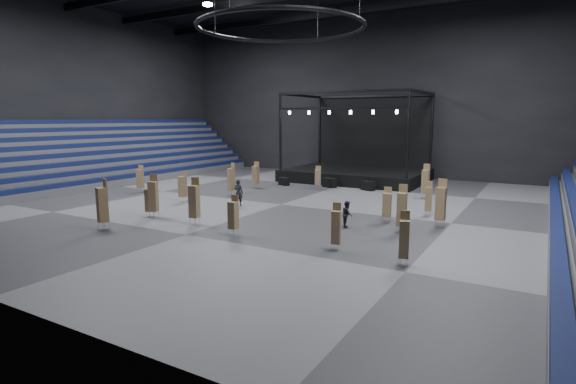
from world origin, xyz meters
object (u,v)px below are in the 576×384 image
Objects in this scene: chair_stack_12 at (140,178)px; crew_member at (347,214)px; chair_stack_6 at (231,179)px; chair_stack_11 at (256,174)px; chair_stack_1 at (429,198)px; chair_stack_15 at (149,200)px; chair_stack_16 at (336,226)px; flight_case_mid at (330,183)px; chair_stack_3 at (102,204)px; chair_stack_13 at (425,181)px; chair_stack_2 at (441,203)px; chair_stack_0 at (194,201)px; man_center at (238,193)px; chair_stack_14 at (233,214)px; chair_stack_9 at (318,177)px; flight_case_right at (368,186)px; flight_case_left at (284,181)px; chair_stack_10 at (153,196)px; stage at (359,166)px; chair_stack_5 at (402,209)px; chair_stack_7 at (404,238)px; chair_stack_8 at (183,186)px; chair_stack_4 at (387,204)px.

chair_stack_12 is 1.52× the size of crew_member.
chair_stack_11 is at bearing 114.98° from chair_stack_6.
chair_stack_11 is (-17.01, 4.42, 0.10)m from chair_stack_1.
chair_stack_16 reaches higher than chair_stack_15.
chair_stack_12 is at bearing -139.75° from flight_case_mid.
chair_stack_3 reaches higher than chair_stack_11.
chair_stack_13 is 1.78× the size of crew_member.
chair_stack_16 reaches higher than crew_member.
chair_stack_2 reaches higher than chair_stack_13.
man_center is at bearing 89.16° from chair_stack_0.
flight_case_mid is 19.23m from chair_stack_14.
chair_stack_9 is at bearing 144.59° from chair_stack_2.
flight_case_right is 0.52× the size of chair_stack_12.
chair_stack_6 is 8.24m from chair_stack_9.
chair_stack_10 reaches higher than flight_case_left.
chair_stack_11 is 16.88m from crew_member.
chair_stack_16 reaches higher than man_center.
chair_stack_13 is (9.40, -1.76, 1.04)m from flight_case_mid.
chair_stack_10 is 14.12m from chair_stack_11.
man_center is at bearing 132.45° from chair_stack_16.
chair_stack_6 is at bearing -111.86° from stage.
chair_stack_5 is (11.73, 4.31, -0.07)m from chair_stack_0.
chair_stack_2 is 1.82× the size of crew_member.
chair_stack_16 is (-1.85, -5.04, -0.21)m from chair_stack_5.
chair_stack_16 is 1.22× the size of man_center.
chair_stack_7 is 16.68m from man_center.
chair_stack_0 is at bearing -104.41° from flight_case_right.
chair_stack_8 is 14.57m from crew_member.
chair_stack_8 is at bearing -129.81° from flight_case_right.
chair_stack_9 is 17.54m from chair_stack_14.
chair_stack_12 is at bearing 153.51° from chair_stack_14.
stage is 12.46× the size of flight_case_left.
chair_stack_6 is 1.11× the size of chair_stack_11.
chair_stack_6 is (-4.61, 9.85, -0.09)m from chair_stack_0.
chair_stack_3 is at bearing 176.96° from chair_stack_16.
chair_stack_5 reaches higher than chair_stack_1.
chair_stack_13 is at bearing 43.33° from chair_stack_6.
stage is at bearing 81.49° from chair_stack_8.
chair_stack_15 is (-5.06, -17.85, 0.71)m from flight_case_mid.
chair_stack_12 reaches higher than crew_member.
chair_stack_10 is 6.71m from man_center.
chair_stack_7 reaches higher than chair_stack_12.
chair_stack_7 is (3.24, -7.69, 0.05)m from chair_stack_4.
chair_stack_1 reaches higher than crew_member.
chair_stack_12 is at bearing -162.99° from chair_stack_9.
chair_stack_1 is 16.62m from chair_stack_6.
chair_stack_16 is (22.29, -7.60, -0.05)m from chair_stack_12.
chair_stack_3 reaches higher than flight_case_left.
flight_case_left is 0.49× the size of chair_stack_4.
man_center is at bearing -77.76° from flight_case_left.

